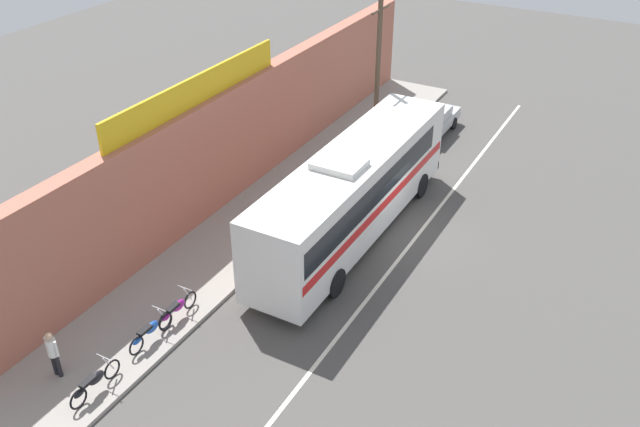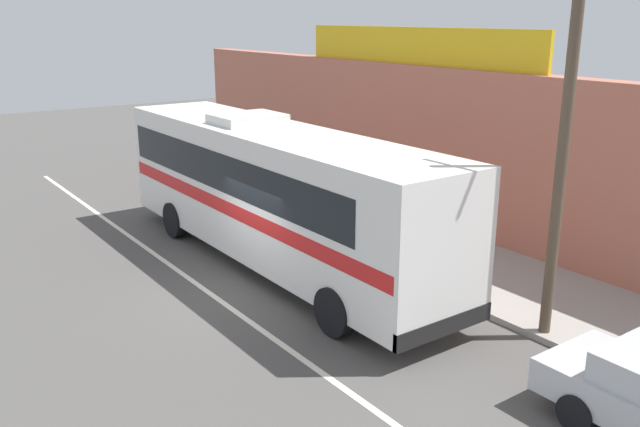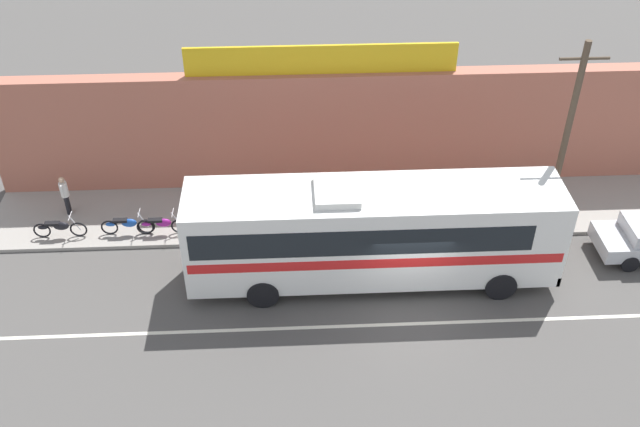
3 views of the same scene
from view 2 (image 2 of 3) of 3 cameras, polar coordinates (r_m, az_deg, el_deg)
ground_plane at (r=15.97m, az=-6.15°, el=-6.56°), size 70.00×70.00×0.00m
sidewalk_slab at (r=18.86m, az=7.69°, el=-2.72°), size 30.00×3.60×0.14m
storefront_facade at (r=19.75m, az=12.52°, el=4.93°), size 30.00×0.70×4.80m
storefront_billboard at (r=21.14m, az=7.85°, el=13.97°), size 9.93×0.12×1.10m
road_center_stripe at (r=15.63m, az=-8.72°, el=-7.19°), size 30.00×0.14×0.01m
intercity_bus at (r=16.99m, az=-4.13°, el=2.27°), size 12.14×2.62×3.78m
utility_pole at (r=13.23m, az=20.04°, el=5.58°), size 1.60×0.22×7.36m
motorcycle_blue at (r=25.86m, az=-9.00°, el=3.65°), size 1.95×0.56×0.94m
motorcycle_black at (r=27.97m, az=-11.37°, el=4.50°), size 1.92×0.56×0.94m
motorcycle_purple at (r=24.76m, az=-7.79°, el=3.13°), size 1.86×0.56×0.94m
pedestrian_far_right at (r=28.51m, az=-8.75°, el=5.90°), size 0.30×0.48×1.61m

